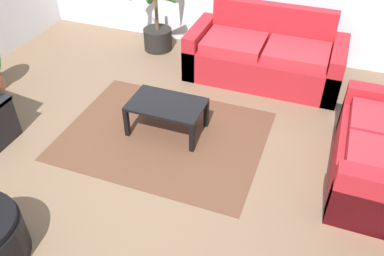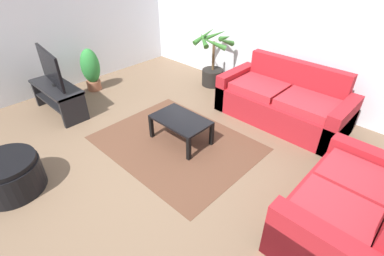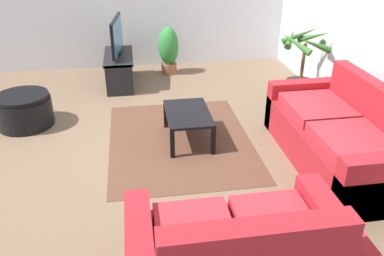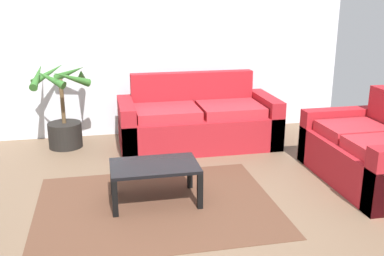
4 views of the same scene
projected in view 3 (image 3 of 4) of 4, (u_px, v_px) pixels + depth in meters
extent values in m
plane|color=brown|center=(127.00, 144.00, 4.78)|extent=(6.60, 6.60, 0.00)
cube|color=silver|center=(381.00, 22.00, 4.57)|extent=(6.00, 0.06, 2.70)
cube|color=maroon|center=(334.00, 145.00, 4.33)|extent=(2.00, 0.90, 0.42)
cube|color=maroon|center=(374.00, 106.00, 4.18)|extent=(1.64, 0.16, 0.48)
cube|color=maroon|center=(302.00, 104.00, 5.08)|extent=(0.18, 0.90, 0.62)
cube|color=maroon|center=(384.00, 186.00, 3.49)|extent=(0.18, 0.90, 0.62)
cube|color=#B8272F|center=(317.00, 108.00, 4.56)|extent=(0.78, 0.66, 0.12)
cube|color=#B8272F|center=(354.00, 142.00, 3.84)|extent=(0.78, 0.66, 0.12)
cube|color=maroon|center=(327.00, 244.00, 2.86)|extent=(0.90, 0.18, 0.62)
cube|color=#B8272F|center=(195.00, 236.00, 2.69)|extent=(0.66, 0.54, 0.12)
cube|color=#B8272F|center=(277.00, 227.00, 2.77)|extent=(0.66, 0.54, 0.12)
cube|color=black|center=(118.00, 56.00, 6.36)|extent=(1.10, 0.45, 0.04)
cube|color=black|center=(120.00, 71.00, 6.48)|extent=(1.02, 0.39, 0.03)
cube|color=black|center=(120.00, 60.00, 6.92)|extent=(0.06, 0.41, 0.49)
cube|color=black|center=(119.00, 80.00, 6.01)|extent=(0.06, 0.41, 0.49)
cube|color=black|center=(117.00, 35.00, 6.21)|extent=(0.96, 0.15, 0.54)
cube|color=teal|center=(118.00, 35.00, 6.21)|extent=(0.91, 0.12, 0.49)
cylinder|color=black|center=(118.00, 53.00, 6.35)|extent=(0.10, 0.10, 0.04)
cube|color=black|center=(188.00, 113.00, 4.72)|extent=(0.81, 0.52, 0.03)
cube|color=black|center=(166.00, 115.00, 5.11)|extent=(0.05, 0.05, 0.34)
cube|color=black|center=(172.00, 144.00, 4.43)|extent=(0.05, 0.05, 0.34)
cube|color=black|center=(201.00, 113.00, 5.17)|extent=(0.05, 0.05, 0.34)
cube|color=black|center=(213.00, 141.00, 4.50)|extent=(0.05, 0.05, 0.34)
cube|color=#513323|center=(180.00, 140.00, 4.87)|extent=(2.20, 1.70, 0.01)
cylinder|color=black|center=(299.00, 91.00, 5.87)|extent=(0.42, 0.42, 0.32)
cylinder|color=brown|center=(303.00, 62.00, 5.67)|extent=(0.05, 0.05, 0.56)
cone|color=#306727|center=(314.00, 44.00, 5.30)|extent=(0.12, 0.51, 0.28)
cone|color=#306727|center=(323.00, 41.00, 5.45)|extent=(0.45, 0.30, 0.26)
cone|color=#306727|center=(314.00, 36.00, 5.68)|extent=(0.44, 0.39, 0.27)
cone|color=#306727|center=(300.00, 35.00, 5.76)|extent=(0.16, 0.55, 0.29)
cone|color=#306727|center=(291.00, 38.00, 5.59)|extent=(0.42, 0.31, 0.25)
cone|color=#306727|center=(296.00, 43.00, 5.36)|extent=(0.48, 0.37, 0.28)
cylinder|color=brown|center=(169.00, 68.00, 7.01)|extent=(0.27, 0.27, 0.18)
ellipsoid|color=#2B7B33|center=(169.00, 46.00, 6.83)|extent=(0.35, 0.35, 0.66)
cylinder|color=black|center=(25.00, 112.00, 5.16)|extent=(0.70, 0.70, 0.37)
cylinder|color=black|center=(22.00, 97.00, 5.06)|extent=(0.67, 0.67, 0.06)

